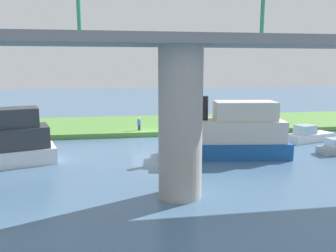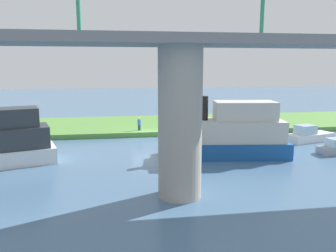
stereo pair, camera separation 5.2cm
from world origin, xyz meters
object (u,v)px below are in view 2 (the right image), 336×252
at_px(bridge_pylon, 180,124).
at_px(houseboat_blue, 232,134).
at_px(person_on_bank, 139,124).
at_px(mooring_post, 223,124).
at_px(skiff_small, 309,135).

distance_m(bridge_pylon, houseboat_blue, 9.95).
xyz_separation_m(person_on_bank, houseboat_blue, (-6.81, 9.81, 0.61)).
relative_size(bridge_pylon, houseboat_blue, 0.84).
bearing_deg(person_on_bank, mooring_post, 176.40).
height_order(bridge_pylon, mooring_post, bridge_pylon).
xyz_separation_m(mooring_post, houseboat_blue, (2.25, 9.24, 0.78)).
height_order(bridge_pylon, person_on_bank, bridge_pylon).
xyz_separation_m(mooring_post, skiff_small, (-7.04, 5.04, -0.46)).
relative_size(bridge_pylon, person_on_bank, 5.96).
distance_m(person_on_bank, houseboat_blue, 11.96).
height_order(mooring_post, skiff_small, skiff_small).
distance_m(mooring_post, skiff_small, 8.67).
distance_m(person_on_bank, skiff_small, 17.06).
xyz_separation_m(bridge_pylon, mooring_post, (-8.02, -17.00, -3.11)).
height_order(skiff_small, houseboat_blue, houseboat_blue).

